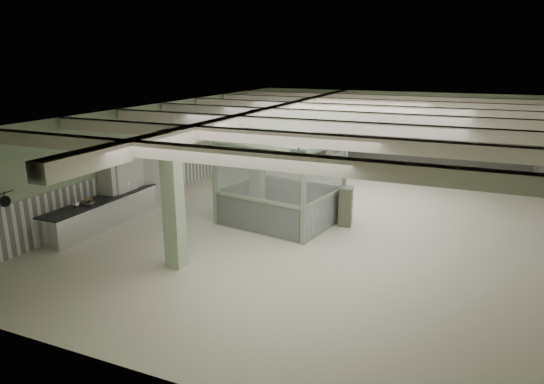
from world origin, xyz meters
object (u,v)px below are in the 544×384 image
at_px(guard_booth, 281,166).
at_px(walkin_cooler, 131,179).
at_px(prep_counter, 111,208).
at_px(filing_cabinet, 346,206).

bearing_deg(guard_booth, walkin_cooler, -158.98).
bearing_deg(walkin_cooler, prep_counter, -85.99).
bearing_deg(walkin_cooler, filing_cabinet, 12.31).
distance_m(prep_counter, walkin_cooler, 1.40).
relative_size(guard_booth, filing_cabinet, 3.12).
bearing_deg(prep_counter, filing_cabinet, 21.14).
xyz_separation_m(prep_counter, guard_booth, (5.17, 2.24, 1.44)).
bearing_deg(filing_cabinet, guard_booth, -173.90).
height_order(prep_counter, walkin_cooler, walkin_cooler).
bearing_deg(prep_counter, guard_booth, 23.43).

